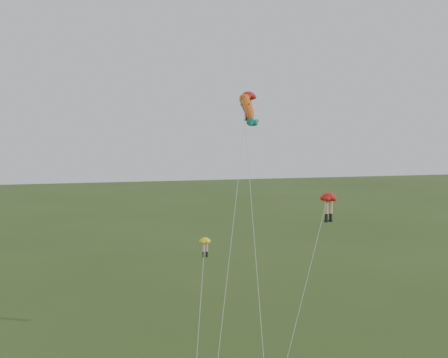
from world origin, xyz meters
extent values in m
ellipsoid|color=red|center=(4.31, 10.77, 19.97)|extent=(1.99, 1.99, 0.73)
cylinder|color=tan|center=(4.11, 10.66, 19.10)|extent=(0.33, 0.33, 1.12)
cylinder|color=black|center=(4.11, 10.66, 18.26)|extent=(0.25, 0.25, 0.56)
cube|color=black|center=(4.11, 10.66, 17.90)|extent=(0.32, 0.37, 0.16)
cylinder|color=tan|center=(4.50, 10.88, 19.10)|extent=(0.33, 0.33, 1.12)
cylinder|color=black|center=(4.50, 10.88, 18.26)|extent=(0.25, 0.25, 0.56)
cube|color=black|center=(4.50, 10.88, 17.90)|extent=(0.32, 0.37, 0.16)
cylinder|color=silver|center=(1.39, 4.96, 10.27)|extent=(5.88, 11.66, 20.12)
ellipsoid|color=red|center=(8.96, 4.65, 11.84)|extent=(1.58, 1.58, 0.68)
cylinder|color=tan|center=(8.76, 4.61, 11.04)|extent=(0.30, 0.30, 1.03)
cylinder|color=black|center=(8.76, 4.61, 10.27)|extent=(0.23, 0.23, 0.52)
cube|color=black|center=(8.76, 4.61, 9.93)|extent=(0.22, 0.33, 0.15)
cylinder|color=tan|center=(9.16, 4.69, 11.04)|extent=(0.30, 0.30, 1.03)
cylinder|color=black|center=(9.16, 4.69, 10.27)|extent=(0.23, 0.23, 0.52)
cube|color=black|center=(9.16, 4.69, 9.93)|extent=(0.22, 0.33, 0.15)
cylinder|color=silver|center=(5.94, 1.83, 6.19)|extent=(6.09, 5.67, 11.96)
ellipsoid|color=yellow|center=(-1.27, 2.81, 9.34)|extent=(0.96, 0.96, 0.41)
cylinder|color=tan|center=(-1.39, 2.79, 8.86)|extent=(0.18, 0.18, 0.62)
cylinder|color=black|center=(-1.39, 2.79, 8.40)|extent=(0.14, 0.14, 0.31)
cube|color=black|center=(-1.39, 2.79, 8.20)|extent=(0.13, 0.20, 0.09)
cylinder|color=tan|center=(-1.15, 2.83, 8.86)|extent=(0.18, 0.18, 0.62)
cylinder|color=black|center=(-1.15, 2.83, 8.40)|extent=(0.14, 0.14, 0.31)
cube|color=black|center=(-1.15, 2.83, 8.20)|extent=(0.13, 0.20, 0.09)
cylinder|color=silver|center=(-2.32, -0.18, 4.88)|extent=(2.14, 6.00, 9.34)
ellipsoid|color=orange|center=(3.38, 8.03, 18.84)|extent=(0.95, 3.01, 2.84)
sphere|color=orange|center=(3.38, 8.03, 18.84)|extent=(0.92, 1.29, 1.27)
cone|color=#137B6B|center=(3.38, 8.03, 18.84)|extent=(0.72, 1.20, 1.21)
cone|color=#137B6B|center=(3.38, 8.03, 18.84)|extent=(0.72, 1.20, 1.21)
cone|color=#137B6B|center=(3.38, 8.03, 18.84)|extent=(0.41, 0.67, 0.68)
cone|color=#137B6B|center=(3.38, 8.03, 18.84)|extent=(0.41, 0.67, 0.68)
cone|color=#B12212|center=(3.38, 8.03, 18.84)|extent=(0.45, 0.67, 0.67)
cylinder|color=silver|center=(2.61, 3.39, 9.53)|extent=(1.57, 9.33, 18.63)
camera|label=1|loc=(-8.57, -30.39, 16.59)|focal=40.00mm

